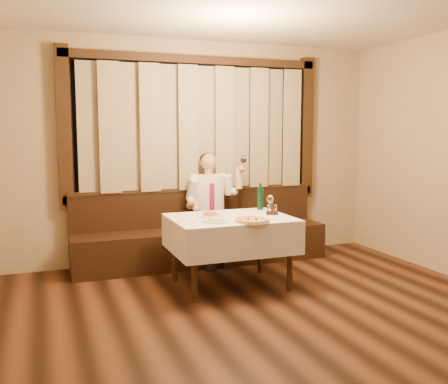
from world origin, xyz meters
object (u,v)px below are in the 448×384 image
object	(u,v)px
pizza	(252,220)
pasta_red	(211,213)
cruet_caddy	(272,211)
pasta_cream	(216,218)
seated_man	(211,200)
green_bottle	(260,198)
dining_table	(231,227)
banquette	(201,239)

from	to	relation	value
pizza	pasta_red	world-z (taller)	pasta_red
pizza	cruet_caddy	bearing A→B (deg)	40.54
pasta_cream	seated_man	size ratio (longest dim) A/B	0.20
green_bottle	dining_table	bearing A→B (deg)	-146.10
pasta_cream	pizza	bearing A→B (deg)	-25.46
banquette	pasta_cream	world-z (taller)	banquette
dining_table	green_bottle	size ratio (longest dim) A/B	4.01
green_bottle	pasta_cream	bearing A→B (deg)	-143.72
pasta_cream	cruet_caddy	world-z (taller)	cruet_caddy
dining_table	pizza	size ratio (longest dim) A/B	3.51
cruet_caddy	seated_man	bearing A→B (deg)	126.84
dining_table	cruet_caddy	xyz separation A→B (m)	(0.47, -0.03, 0.15)
pasta_red	seated_man	xyz separation A→B (m)	(0.29, 0.82, 0.02)
banquette	pasta_red	size ratio (longest dim) A/B	11.90
dining_table	green_bottle	bearing A→B (deg)	33.90
pizza	pasta_red	bearing A→B (deg)	120.66
pizza	dining_table	bearing A→B (deg)	104.75
dining_table	cruet_caddy	size ratio (longest dim) A/B	9.54
dining_table	seated_man	size ratio (longest dim) A/B	0.91
seated_man	pizza	bearing A→B (deg)	-90.33
pizza	green_bottle	world-z (taller)	green_bottle
pizza	cruet_caddy	distance (m)	0.50
pizza	cruet_caddy	world-z (taller)	cruet_caddy
banquette	cruet_caddy	distance (m)	1.26
dining_table	green_bottle	distance (m)	0.65
pizza	pasta_cream	world-z (taller)	pasta_cream
pasta_cream	pasta_red	bearing A→B (deg)	81.61
banquette	pizza	size ratio (longest dim) A/B	8.84
cruet_caddy	dining_table	bearing A→B (deg)	-168.07
seated_man	pasta_cream	bearing A→B (deg)	-106.38
pasta_red	seated_man	size ratio (longest dim) A/B	0.19
pasta_red	pizza	bearing A→B (deg)	-59.34
banquette	dining_table	xyz separation A→B (m)	(0.00, -1.02, 0.34)
pasta_red	green_bottle	world-z (taller)	green_bottle
banquette	pasta_cream	size ratio (longest dim) A/B	11.54
pasta_red	pasta_cream	bearing A→B (deg)	-98.39
banquette	cruet_caddy	bearing A→B (deg)	-65.80
pasta_red	green_bottle	size ratio (longest dim) A/B	0.85
dining_table	pasta_red	size ratio (longest dim) A/B	4.72
green_bottle	seated_man	bearing A→B (deg)	123.48
seated_man	cruet_caddy	bearing A→B (deg)	-68.90
cruet_caddy	pasta_red	bearing A→B (deg)	-176.78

